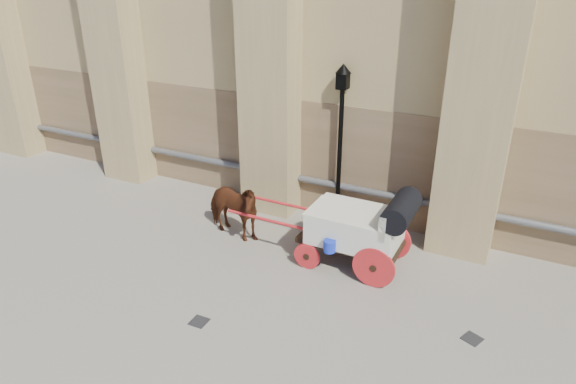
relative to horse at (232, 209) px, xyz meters
The scene contains 6 objects.
ground 2.19m from the horse, 58.00° to the right, with size 90.00×90.00×0.00m, color slate.
horse is the anchor object (origin of this frame).
carriage 3.25m from the horse, ahead, with size 4.25×1.51×1.86m.
street_lamp 3.16m from the horse, 46.65° to the left, with size 0.38×0.38×4.06m.
drain_grate_near 3.37m from the horse, 69.26° to the right, with size 0.32×0.32×0.01m, color black.
drain_grate_far 6.07m from the horse, 11.99° to the right, with size 0.32×0.32×0.01m, color black.
Camera 1 is at (5.08, -7.56, 6.35)m, focal length 32.00 mm.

